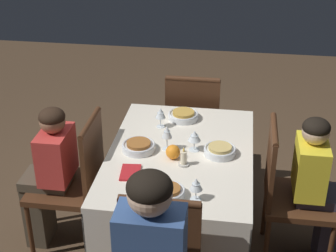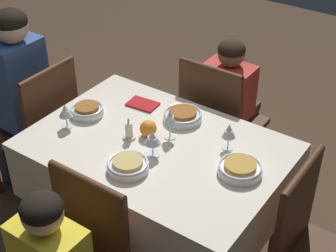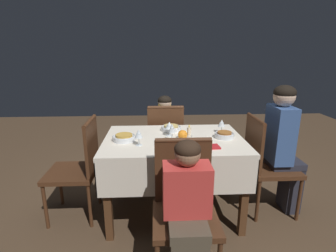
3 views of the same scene
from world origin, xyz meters
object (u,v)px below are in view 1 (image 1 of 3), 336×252
object	(u,v)px
wine_glass_west	(196,185)
person_child_yellow	(318,186)
chair_south	(289,189)
dining_table	(180,168)
chair_north	(75,178)
bowl_west	(168,192)
bowl_north	(139,146)
napkin_red_folded	(130,172)
candle_centerpiece	(184,159)
wine_glass_east	(161,113)
bowl_east	(183,115)
orange_fruit	(173,152)
chair_east	(193,122)
wine_glass_south	(194,136)
person_child_red	(49,171)
bowl_south	(220,150)
wine_glass_north	(167,133)

from	to	relation	value
wine_glass_west	person_child_yellow	bearing A→B (deg)	-53.69
chair_south	dining_table	bearing A→B (deg)	94.42
chair_north	bowl_west	bearing A→B (deg)	56.78
bowl_west	bowl_north	world-z (taller)	same
bowl_west	napkin_red_folded	xyz separation A→B (m)	(0.19, 0.25, -0.02)
candle_centerpiece	wine_glass_east	bearing A→B (deg)	24.69
bowl_east	candle_centerpiece	world-z (taller)	candle_centerpiece
bowl_north	orange_fruit	size ratio (longest dim) A/B	2.36
dining_table	candle_centerpiece	distance (m)	0.21
candle_centerpiece	bowl_west	bearing A→B (deg)	172.53
chair_east	wine_glass_south	bearing A→B (deg)	95.86
dining_table	chair_north	world-z (taller)	chair_north
dining_table	wine_glass_south	size ratio (longest dim) A/B	9.31
person_child_red	chair_north	bearing A→B (deg)	90.00
bowl_north	wine_glass_west	bearing A→B (deg)	-139.19
bowl_west	candle_centerpiece	distance (m)	0.32
chair_east	wine_glass_east	xyz separation A→B (m)	(-0.56, 0.17, 0.34)
chair_north	bowl_south	world-z (taller)	chair_north
bowl_north	wine_glass_east	size ratio (longest dim) A/B	1.45
person_child_red	napkin_red_folded	distance (m)	0.68
wine_glass_west	napkin_red_folded	size ratio (longest dim) A/B	0.77
orange_fruit	person_child_yellow	bearing A→B (deg)	-81.79
bowl_north	bowl_west	bearing A→B (deg)	-150.99
napkin_red_folded	candle_centerpiece	bearing A→B (deg)	-65.23
bowl_south	dining_table	bearing A→B (deg)	92.68
dining_table	bowl_east	distance (m)	0.47
person_child_red	wine_glass_north	distance (m)	0.83
person_child_red	wine_glass_south	xyz separation A→B (m)	(0.06, -0.93, 0.30)
wine_glass_east	napkin_red_folded	bearing A→B (deg)	172.08
bowl_east	orange_fruit	size ratio (longest dim) A/B	2.38
wine_glass_north	bowl_east	world-z (taller)	wine_glass_north
bowl_west	wine_glass_south	xyz separation A→B (m)	(0.50, -0.09, 0.07)
chair_south	person_child_yellow	xyz separation A→B (m)	(0.00, -0.17, 0.04)
chair_east	candle_centerpiece	world-z (taller)	chair_east
bowl_north	chair_south	bearing A→B (deg)	-86.03
dining_table	bowl_south	bearing A→B (deg)	-87.32
person_child_yellow	bowl_south	xyz separation A→B (m)	(-0.04, 0.61, 0.23)
bowl_east	candle_centerpiece	distance (m)	0.59
bowl_north	wine_glass_north	xyz separation A→B (m)	(0.04, -0.17, 0.09)
chair_east	wine_glass_west	size ratio (longest dim) A/B	7.13
wine_glass_south	orange_fruit	distance (m)	0.17
chair_south	bowl_south	distance (m)	0.51
chair_north	wine_glass_south	size ratio (longest dim) A/B	7.01
chair_east	chair_south	bearing A→B (deg)	129.80
wine_glass_west	bowl_south	world-z (taller)	wine_glass_west
person_child_yellow	bowl_east	world-z (taller)	person_child_yellow
person_child_red	orange_fruit	distance (m)	0.85
wine_glass_east	bowl_east	bearing A→B (deg)	-44.36
orange_fruit	bowl_west	bearing A→B (deg)	-175.67
bowl_north	candle_centerpiece	distance (m)	0.32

